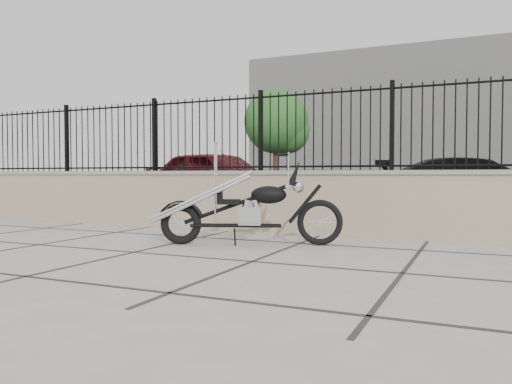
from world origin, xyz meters
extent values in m
plane|color=#99968E|center=(0.00, 0.00, 0.00)|extent=(90.00, 90.00, 0.00)
plane|color=black|center=(0.00, 12.50, 0.00)|extent=(30.00, 30.00, 0.00)
cube|color=gray|center=(0.00, 2.50, 0.48)|extent=(14.00, 0.36, 0.96)
cube|color=black|center=(0.00, 2.50, 1.56)|extent=(14.00, 0.08, 1.20)
cube|color=beige|center=(0.00, 26.50, 4.00)|extent=(22.00, 6.00, 8.00)
imported|color=#40090D|center=(-4.20, 6.94, 0.78)|extent=(4.91, 3.01, 1.56)
imported|color=black|center=(2.06, 7.44, 0.64)|extent=(4.67, 2.62, 1.28)
cylinder|color=blue|center=(-2.84, 5.12, 0.48)|extent=(0.14, 0.14, 0.97)
cylinder|color=#382619|center=(-6.19, 16.06, 1.34)|extent=(0.27, 0.27, 2.69)
sphere|color=#386A27|center=(-6.19, 16.06, 3.41)|extent=(2.87, 2.87, 2.87)
camera|label=1|loc=(2.13, -4.64, 0.90)|focal=35.00mm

